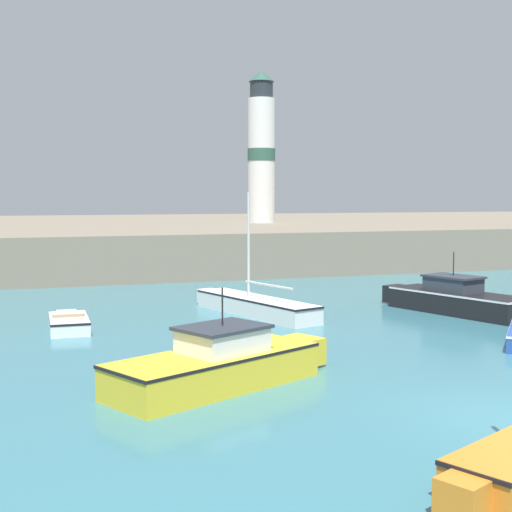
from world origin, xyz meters
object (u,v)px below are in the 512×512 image
object	(u,v)px
motorboat_yellow_2	(221,363)
dinghy_white_7	(69,322)
motorboat_black_0	(454,299)
sailboat_white_9	(254,305)
lighthouse	(261,150)

from	to	relation	value
motorboat_yellow_2	dinghy_white_7	xyz separation A→B (m)	(-2.90, 8.42, -0.29)
motorboat_black_0	sailboat_white_9	size ratio (longest dim) A/B	0.93
lighthouse	motorboat_black_0	bearing A→B (deg)	-93.24
motorboat_black_0	dinghy_white_7	distance (m)	14.28
dinghy_white_7	sailboat_white_9	xyz separation A→B (m)	(6.84, 0.95, 0.12)
motorboat_black_0	lighthouse	bearing A→B (deg)	86.76
sailboat_white_9	lighthouse	size ratio (longest dim) A/B	0.61
dinghy_white_7	lighthouse	world-z (taller)	lighthouse
lighthouse	sailboat_white_9	bearing A→B (deg)	-109.66
sailboat_white_9	lighthouse	distance (m)	27.53
motorboat_black_0	dinghy_white_7	size ratio (longest dim) A/B	1.96
motorboat_black_0	dinghy_white_7	world-z (taller)	motorboat_black_0
dinghy_white_7	lighthouse	xyz separation A→B (m)	(15.76, 25.91, 7.58)
motorboat_yellow_2	lighthouse	size ratio (longest dim) A/B	0.55
motorboat_yellow_2	sailboat_white_9	xyz separation A→B (m)	(3.95, 9.38, -0.16)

